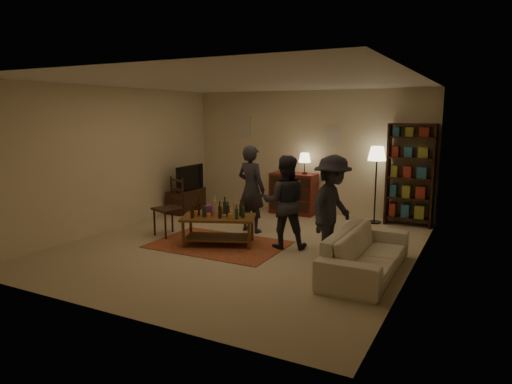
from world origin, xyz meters
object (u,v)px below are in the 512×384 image
Objects in this scene: dresser at (294,192)px; person_left at (251,189)px; bookshelf at (410,174)px; person_by_sofa at (332,207)px; tv_stand at (186,195)px; person_right at (285,202)px; coffee_table at (218,220)px; dining_chair at (172,204)px; sofa at (366,252)px; floor_lamp at (377,159)px.

dresser is 0.83× the size of person_left.
person_by_sofa is (-0.70, -2.71, -0.24)m from bookshelf.
tv_stand is 0.69× the size of person_right.
coffee_table is 1.12m from person_left.
person_right is (-1.56, -2.55, -0.26)m from bookshelf.
person_left is at bearing 86.11° from coffee_table.
dining_chair is 0.52× the size of sofa.
tv_stand is at bearing -49.46° from person_right.
dresser is 2.65m from person_right.
dining_chair is at bearing -139.29° from floor_lamp.
person_left is at bearing -22.72° from tv_stand.
dresser is (1.27, 2.71, -0.10)m from dining_chair.
person_by_sofa is (1.74, -2.64, 0.32)m from dresser.
dining_chair is 0.79× the size of dresser.
tv_stand is at bearing 136.86° from coffee_table.
tv_stand is at bearing -168.20° from bookshelf.
coffee_table is 1.96m from person_by_sofa.
coffee_table is 0.88× the size of floor_lamp.
sofa is at bearing -90.82° from bookshelf.
person_left is at bearing 62.49° from sofa.
bookshelf reaches higher than sofa.
person_right is at bearing 26.08° from dining_chair.
dining_chair is 4.66m from bookshelf.
tv_stand is 0.78× the size of dresser.
floor_lamp is 2.63m from person_by_sofa.
coffee_table is 0.86× the size of person_by_sofa.
person_left is (2.15, -0.90, 0.43)m from tv_stand.
person_left is (1.16, 0.90, 0.24)m from dining_chair.
person_left reaches higher than person_right.
sofa is 0.94m from person_by_sofa.
person_by_sofa is (3.99, -1.73, 0.41)m from tv_stand.
dining_chair is 0.69× the size of floor_lamp.
person_right is (0.88, -2.48, 0.29)m from dresser.
coffee_table is 2.59m from sofa.
bookshelf is 3.17m from person_left.
bookshelf is 3.00m from person_right.
dining_chair is 1.02× the size of tv_stand.
person_right is at bearing 19.47° from coffee_table.
dresser is (2.25, 0.91, 0.09)m from tv_stand.
floor_lamp is 1.01× the size of person_right.
sofa is 1.28× the size of person_left.
coffee_table is 3.54m from floor_lamp.
person_left is 2.02m from person_by_sofa.
person_left reaches higher than coffee_table.
dresser is (0.18, 2.86, 0.04)m from coffee_table.
sofa is at bearing -25.34° from tv_stand.
person_right is at bearing 87.57° from person_by_sofa.
coffee_table is at bearing -125.35° from floor_lamp.
floor_lamp is (1.98, 2.79, 0.88)m from coffee_table.
person_left is at bearing 57.72° from dining_chair.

